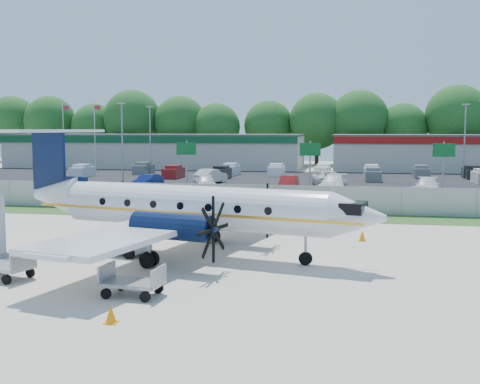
% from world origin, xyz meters
% --- Properties ---
extents(ground, '(170.00, 170.00, 0.00)m').
position_xyz_m(ground, '(0.00, 0.00, 0.00)').
color(ground, beige).
rests_on(ground, ground).
extents(grass_verge, '(170.00, 4.00, 0.02)m').
position_xyz_m(grass_verge, '(0.00, 12.00, 0.01)').
color(grass_verge, '#2D561E').
rests_on(grass_verge, ground).
extents(access_road, '(170.00, 8.00, 0.02)m').
position_xyz_m(access_road, '(0.00, 19.00, 0.01)').
color(access_road, black).
rests_on(access_road, ground).
extents(parking_lot, '(170.00, 32.00, 0.02)m').
position_xyz_m(parking_lot, '(0.00, 40.00, 0.01)').
color(parking_lot, black).
rests_on(parking_lot, ground).
extents(perimeter_fence, '(120.00, 0.06, 1.99)m').
position_xyz_m(perimeter_fence, '(0.00, 14.00, 1.00)').
color(perimeter_fence, gray).
rests_on(perimeter_fence, ground).
extents(building_west, '(46.40, 12.40, 5.24)m').
position_xyz_m(building_west, '(-24.00, 61.98, 2.63)').
color(building_west, '#B9B4A7').
rests_on(building_west, ground).
extents(sign_left, '(1.80, 0.26, 5.00)m').
position_xyz_m(sign_left, '(-8.00, 22.91, 3.61)').
color(sign_left, gray).
rests_on(sign_left, ground).
extents(sign_mid, '(1.80, 0.26, 5.00)m').
position_xyz_m(sign_mid, '(3.00, 22.91, 3.61)').
color(sign_mid, gray).
rests_on(sign_mid, ground).
extents(sign_right, '(1.80, 0.26, 5.00)m').
position_xyz_m(sign_right, '(14.00, 22.91, 3.61)').
color(sign_right, gray).
rests_on(sign_right, ground).
extents(flagpole_west, '(1.06, 0.12, 10.00)m').
position_xyz_m(flagpole_west, '(-35.92, 55.00, 5.64)').
color(flagpole_west, silver).
rests_on(flagpole_west, ground).
extents(flagpole_east, '(1.06, 0.12, 10.00)m').
position_xyz_m(flagpole_east, '(-30.92, 55.00, 5.64)').
color(flagpole_east, silver).
rests_on(flagpole_east, ground).
extents(light_pole_nw, '(0.90, 0.35, 9.09)m').
position_xyz_m(light_pole_nw, '(-20.00, 38.00, 5.23)').
color(light_pole_nw, gray).
rests_on(light_pole_nw, ground).
extents(light_pole_sw, '(0.90, 0.35, 9.09)m').
position_xyz_m(light_pole_sw, '(-20.00, 48.00, 5.23)').
color(light_pole_sw, gray).
rests_on(light_pole_sw, ground).
extents(light_pole_se, '(0.90, 0.35, 9.09)m').
position_xyz_m(light_pole_se, '(20.00, 48.00, 5.23)').
color(light_pole_se, gray).
rests_on(light_pole_se, ground).
extents(tree_line, '(112.00, 6.00, 14.00)m').
position_xyz_m(tree_line, '(0.00, 74.00, 0.00)').
color(tree_line, '#1A5117').
rests_on(tree_line, ground).
extents(aircraft, '(19.71, 19.29, 6.01)m').
position_xyz_m(aircraft, '(-1.32, -1.28, 2.32)').
color(aircraft, silver).
rests_on(aircraft, ground).
extents(pushback_tug, '(2.65, 2.16, 1.30)m').
position_xyz_m(pushback_tug, '(-4.21, -1.95, 0.62)').
color(pushback_tug, silver).
rests_on(pushback_tug, ground).
extents(baggage_cart_near, '(2.25, 1.46, 1.13)m').
position_xyz_m(baggage_cart_near, '(-1.22, -8.78, 0.53)').
color(baggage_cart_near, gray).
rests_on(baggage_cart_near, ground).
extents(baggage_cart_far, '(2.53, 1.90, 1.19)m').
position_xyz_m(baggage_cart_far, '(-7.24, -7.33, 0.55)').
color(baggage_cart_far, gray).
rests_on(baggage_cart_far, ground).
extents(cone_nose, '(0.40, 0.40, 0.57)m').
position_xyz_m(cone_nose, '(7.15, 3.75, 0.27)').
color(cone_nose, orange).
rests_on(cone_nose, ground).
extents(cone_port_wing, '(0.41, 0.41, 0.58)m').
position_xyz_m(cone_port_wing, '(-0.80, -11.81, 0.27)').
color(cone_port_wing, orange).
rests_on(cone_port_wing, ground).
extents(cone_starboard_wing, '(0.38, 0.38, 0.54)m').
position_xyz_m(cone_starboard_wing, '(-0.35, 14.11, 0.26)').
color(cone_starboard_wing, orange).
rests_on(cone_starboard_wing, ground).
extents(road_car_west, '(6.17, 4.26, 1.57)m').
position_xyz_m(road_car_west, '(-21.32, 18.14, 0.00)').
color(road_car_west, silver).
rests_on(road_car_west, ground).
extents(road_car_mid, '(4.69, 2.67, 1.50)m').
position_xyz_m(road_car_mid, '(11.63, 21.34, 0.00)').
color(road_car_mid, silver).
rests_on(road_car_mid, ground).
extents(parked_car_a, '(2.14, 4.65, 1.48)m').
position_xyz_m(parked_car_a, '(-13.69, 28.72, 0.00)').
color(parked_car_a, navy).
rests_on(parked_car_a, ground).
extents(parked_car_b, '(3.24, 5.09, 1.37)m').
position_xyz_m(parked_car_b, '(-7.73, 28.98, 0.00)').
color(parked_car_b, silver).
rests_on(parked_car_b, ground).
extents(parked_car_c, '(1.68, 4.69, 1.54)m').
position_xyz_m(parked_car_c, '(0.60, 28.66, 0.00)').
color(parked_car_c, maroon).
rests_on(parked_car_c, ground).
extents(parked_car_d, '(2.84, 6.02, 1.70)m').
position_xyz_m(parked_car_d, '(4.85, 28.56, 0.00)').
color(parked_car_d, silver).
rests_on(parked_car_d, ground).
extents(parked_car_e, '(2.81, 5.52, 1.54)m').
position_xyz_m(parked_car_e, '(13.42, 28.24, 0.00)').
color(parked_car_e, silver).
rests_on(parked_car_e, ground).
extents(parked_car_f, '(2.96, 5.27, 1.64)m').
position_xyz_m(parked_car_f, '(-8.83, 35.74, 0.00)').
color(parked_car_f, beige).
rests_on(parked_car_f, ground).
extents(parked_car_g, '(3.74, 6.42, 1.68)m').
position_xyz_m(parked_car_g, '(4.00, 35.07, 0.00)').
color(parked_car_g, silver).
rests_on(parked_car_g, ground).
extents(far_parking_rows, '(56.00, 10.00, 1.60)m').
position_xyz_m(far_parking_rows, '(0.00, 45.00, 0.00)').
color(far_parking_rows, gray).
rests_on(far_parking_rows, ground).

